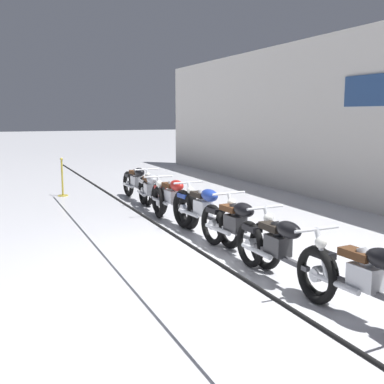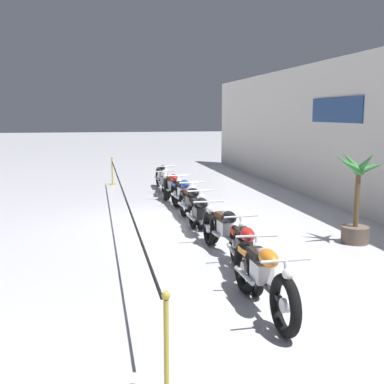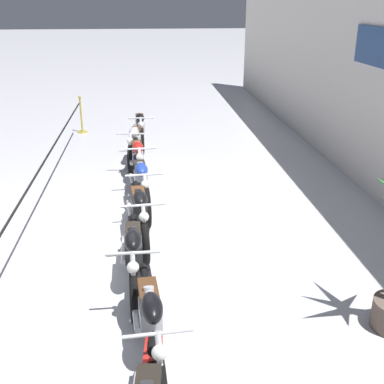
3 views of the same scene
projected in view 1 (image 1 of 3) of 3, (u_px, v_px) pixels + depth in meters
name	position (u px, v px, depth m)	size (l,w,h in m)	color
ground_plane	(205.00, 261.00, 7.37)	(120.00, 120.00, 0.00)	silver
motorcycle_black_0	(137.00, 183.00, 12.39)	(2.20, 0.62, 0.92)	black
motorcycle_silver_1	(150.00, 191.00, 11.08)	(2.33, 0.62, 0.92)	black
motorcycle_red_2	(173.00, 200.00, 9.94)	(2.21, 0.62, 0.95)	black
motorcycle_blue_3	(204.00, 212.00, 8.70)	(2.43, 0.62, 0.96)	black
motorcycle_black_4	(237.00, 227.00, 7.54)	(2.19, 0.62, 0.93)	black
motorcycle_black_5	(280.00, 249.00, 6.32)	(2.19, 0.62, 0.92)	black
motorcycle_black_6	(370.00, 281.00, 5.11)	(2.19, 0.62, 0.91)	black
stanchion_far_left	(111.00, 202.00, 8.08)	(13.91, 0.28, 1.05)	gold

